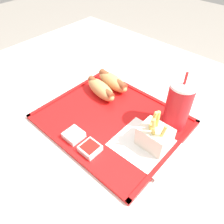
# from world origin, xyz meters

# --- Properties ---
(ground_plane) EXTENTS (8.00, 8.00, 0.00)m
(ground_plane) POSITION_xyz_m (0.00, 0.00, 0.00)
(ground_plane) COLOR gray
(dining_table) EXTENTS (1.48, 1.18, 0.78)m
(dining_table) POSITION_xyz_m (0.00, 0.00, 0.39)
(dining_table) COLOR beige
(dining_table) RESTS_ON ground_plane
(food_tray) EXTENTS (0.42, 0.35, 0.01)m
(food_tray) POSITION_xyz_m (-0.04, 0.01, 0.78)
(food_tray) COLOR red
(food_tray) RESTS_ON dining_table
(paper_napkin) EXTENTS (0.17, 0.15, 0.00)m
(paper_napkin) POSITION_xyz_m (0.10, -0.00, 0.79)
(paper_napkin) COLOR white
(paper_napkin) RESTS_ON food_tray
(soda_cup) EXTENTS (0.07, 0.07, 0.19)m
(soda_cup) POSITION_xyz_m (0.12, 0.13, 0.86)
(soda_cup) COLOR red
(soda_cup) RESTS_ON food_tray
(hot_dog_far) EXTENTS (0.15, 0.07, 0.05)m
(hot_dog_far) POSITION_xyz_m (-0.15, 0.14, 0.81)
(hot_dog_far) COLOR tan
(hot_dog_far) RESTS_ON food_tray
(hot_dog_near) EXTENTS (0.15, 0.08, 0.05)m
(hot_dog_near) POSITION_xyz_m (-0.15, 0.08, 0.81)
(hot_dog_near) COLOR tan
(hot_dog_near) RESTS_ON food_tray
(fries_carton) EXTENTS (0.08, 0.07, 0.12)m
(fries_carton) POSITION_xyz_m (0.12, 0.02, 0.82)
(fries_carton) COLOR silver
(fries_carton) RESTS_ON food_tray
(sauce_cup_mayo) EXTENTS (0.05, 0.05, 0.02)m
(sauce_cup_mayo) POSITION_xyz_m (-0.07, -0.11, 0.80)
(sauce_cup_mayo) COLOR silver
(sauce_cup_mayo) RESTS_ON food_tray
(sauce_cup_ketchup) EXTENTS (0.05, 0.05, 0.02)m
(sauce_cup_ketchup) POSITION_xyz_m (-0.00, -0.12, 0.80)
(sauce_cup_ketchup) COLOR silver
(sauce_cup_ketchup) RESTS_ON food_tray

